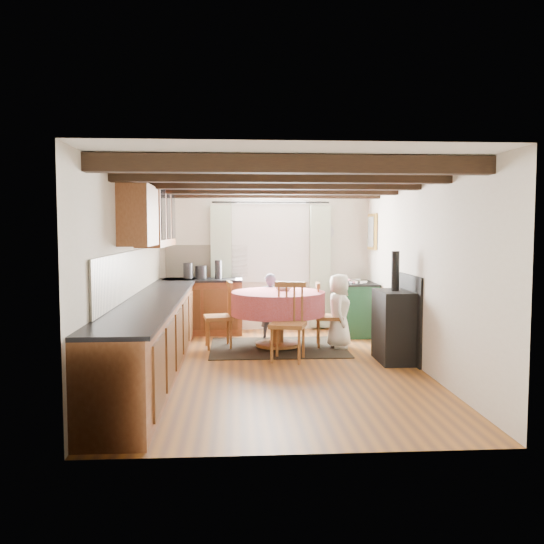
{
  "coord_description": "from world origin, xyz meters",
  "views": [
    {
      "loc": [
        -0.5,
        -6.97,
        1.74
      ],
      "look_at": [
        0.0,
        0.8,
        1.15
      ],
      "focal_mm": 37.21,
      "sensor_mm": 36.0,
      "label": 1
    }
  ],
  "objects": [
    {
      "name": "chair_right",
      "position": [
        0.87,
        1.22,
        0.48
      ],
      "size": [
        0.47,
        0.45,
        0.96
      ],
      "primitive_type": null,
      "rotation": [
        0.0,
        0.0,
        1.47
      ],
      "color": "brown",
      "rests_on": "floor"
    },
    {
      "name": "cast_iron_stove",
      "position": [
        1.58,
        0.24,
        0.73
      ],
      "size": [
        0.44,
        0.73,
        1.46
      ],
      "primitive_type": null,
      "color": "black",
      "rests_on": "floor"
    },
    {
      "name": "splash_left",
      "position": [
        -1.78,
        0.3,
        1.2
      ],
      "size": [
        0.02,
        4.5,
        0.55
      ],
      "primitive_type": "cube",
      "color": "beige",
      "rests_on": "wall_left"
    },
    {
      "name": "worktop_back",
      "position": [
        -1.05,
        2.43,
        0.9
      ],
      "size": [
        1.3,
        0.64,
        0.04
      ],
      "primitive_type": "cube",
      "color": "black",
      "rests_on": "base_cabinet_back"
    },
    {
      "name": "wall_plate",
      "position": [
        1.05,
        2.72,
        1.7
      ],
      "size": [
        0.3,
        0.02,
        0.3
      ],
      "primitive_type": "cylinder",
      "rotation": [
        1.57,
        0.0,
        0.0
      ],
      "color": "silver",
      "rests_on": "wall_back"
    },
    {
      "name": "curtain_rod",
      "position": [
        0.1,
        2.65,
        2.2
      ],
      "size": [
        2.0,
        0.03,
        0.03
      ],
      "primitive_type": "cylinder",
      "rotation": [
        0.0,
        1.57,
        0.0
      ],
      "color": "black",
      "rests_on": "wall_back"
    },
    {
      "name": "child_far",
      "position": [
        0.04,
        1.91,
        0.52
      ],
      "size": [
        0.41,
        0.3,
        1.05
      ],
      "primitive_type": "imported",
      "rotation": [
        0.0,
        0.0,
        3.0
      ],
      "color": "#4E5168",
      "rests_on": "floor"
    },
    {
      "name": "ceiling",
      "position": [
        0.0,
        0.0,
        2.4
      ],
      "size": [
        3.6,
        5.5,
        0.0
      ],
      "primitive_type": "cube",
      "color": "white",
      "rests_on": "ground"
    },
    {
      "name": "window_frame",
      "position": [
        0.1,
        2.73,
        1.6
      ],
      "size": [
        1.34,
        0.03,
        1.54
      ],
      "primitive_type": "cube",
      "color": "white",
      "rests_on": "wall_back"
    },
    {
      "name": "wall_left",
      "position": [
        -1.8,
        0.0,
        1.2
      ],
      "size": [
        0.0,
        5.5,
        2.4
      ],
      "primitive_type": "cube",
      "color": "silver",
      "rests_on": "ground"
    },
    {
      "name": "wall_cabinet_glass",
      "position": [
        -1.63,
        1.2,
        1.95
      ],
      "size": [
        0.34,
        1.8,
        0.9
      ],
      "primitive_type": "cube",
      "color": "brown",
      "rests_on": "wall_left"
    },
    {
      "name": "dining_table",
      "position": [
        0.11,
        1.2,
        0.42
      ],
      "size": [
        1.38,
        1.38,
        0.83
      ],
      "primitive_type": null,
      "color": "#BE607C",
      "rests_on": "floor"
    },
    {
      "name": "window_pane",
      "position": [
        0.1,
        2.74,
        1.6
      ],
      "size": [
        1.2,
        0.01,
        1.4
      ],
      "primitive_type": "cube",
      "color": "white",
      "rests_on": "wall_back"
    },
    {
      "name": "wall_right",
      "position": [
        1.8,
        0.0,
        1.2
      ],
      "size": [
        0.0,
        5.5,
        2.4
      ],
      "primitive_type": "cube",
      "color": "silver",
      "rests_on": "ground"
    },
    {
      "name": "wall_front",
      "position": [
        0.0,
        -2.75,
        1.2
      ],
      "size": [
        3.6,
        0.0,
        2.4
      ],
      "primitive_type": "cube",
      "color": "silver",
      "rests_on": "ground"
    },
    {
      "name": "aga_range",
      "position": [
        1.47,
        2.2,
        0.44
      ],
      "size": [
        0.62,
        0.96,
        0.88
      ],
      "primitive_type": null,
      "color": "#1B4529",
      "rests_on": "floor"
    },
    {
      "name": "canister_tall",
      "position": [
        -1.29,
        2.41,
        1.05
      ],
      "size": [
        0.16,
        0.16,
        0.27
      ],
      "primitive_type": "cylinder",
      "color": "#262628",
      "rests_on": "worktop_back"
    },
    {
      "name": "beam_d",
      "position": [
        0.0,
        1.0,
        2.31
      ],
      "size": [
        3.6,
        0.16,
        0.16
      ],
      "primitive_type": "cube",
      "color": "black",
      "rests_on": "ceiling"
    },
    {
      "name": "child_right",
      "position": [
        1.01,
        1.13,
        0.55
      ],
      "size": [
        0.44,
        0.59,
        1.09
      ],
      "primitive_type": "imported",
      "rotation": [
        0.0,
        0.0,
        1.39
      ],
      "color": "white",
      "rests_on": "floor"
    },
    {
      "name": "rug",
      "position": [
        0.11,
        1.2,
        0.01
      ],
      "size": [
        1.97,
        1.53,
        0.01
      ],
      "primitive_type": "cube",
      "color": "black",
      "rests_on": "floor"
    },
    {
      "name": "worktop_left",
      "position": [
        -1.48,
        0.0,
        0.9
      ],
      "size": [
        0.64,
        5.3,
        0.04
      ],
      "primitive_type": "cube",
      "color": "black",
      "rests_on": "base_cabinet_left"
    },
    {
      "name": "beam_a",
      "position": [
        0.0,
        -2.0,
        2.31
      ],
      "size": [
        3.6,
        0.16,
        0.16
      ],
      "primitive_type": "cube",
      "color": "black",
      "rests_on": "ceiling"
    },
    {
      "name": "beam_b",
      "position": [
        0.0,
        -1.0,
        2.31
      ],
      "size": [
        3.6,
        0.16,
        0.16
      ],
      "primitive_type": "cube",
      "color": "black",
      "rests_on": "ceiling"
    },
    {
      "name": "splash_back",
      "position": [
        -1.0,
        2.73,
        1.2
      ],
      "size": [
        1.4,
        0.02,
        0.55
      ],
      "primitive_type": "cube",
      "color": "beige",
      "rests_on": "wall_back"
    },
    {
      "name": "base_cabinet_back",
      "position": [
        -1.05,
        2.45,
        0.44
      ],
      "size": [
        1.3,
        0.6,
        0.88
      ],
      "primitive_type": "cube",
      "color": "brown",
      "rests_on": "floor"
    },
    {
      "name": "curtain_left",
      "position": [
        -0.75,
        2.65,
        1.1
      ],
      "size": [
        0.35,
        0.1,
        2.1
      ],
      "primitive_type": "cube",
      "color": "#9CB595",
      "rests_on": "wall_back"
    },
    {
      "name": "wall_back",
      "position": [
        0.0,
        2.75,
        1.2
      ],
      "size": [
        3.6,
        0.0,
        2.4
      ],
      "primitive_type": "cube",
      "color": "silver",
      "rests_on": "ground"
    },
    {
      "name": "beam_e",
      "position": [
        0.0,
        2.0,
        2.31
      ],
      "size": [
        3.6,
        0.16,
        0.16
      ],
      "primitive_type": "cube",
      "color": "black",
      "rests_on": "ceiling"
    },
    {
      "name": "cup",
      "position": [
        0.24,
        1.34,
        0.87
      ],
      "size": [
        0.1,
        0.1,
        0.09
      ],
      "primitive_type": "imported",
      "rotation": [
        0.0,
        0.0,
        6.18
      ],
      "color": "silver",
      "rests_on": "dining_table"
    },
    {
      "name": "base_cabinet_left",
      "position": [
        -1.5,
        0.0,
        0.44
      ],
      "size": [
        0.6,
        5.3,
        0.88
      ],
      "primitive_type": "cube",
      "color": "brown",
      "rests_on": "floor"
    },
    {
      "name": "wall_picture",
      "position": [
        1.77,
        2.3,
        1.7
      ],
      "size": [
        0.04,
        0.5,
        0.6
      ],
      "primitive_type": "cube",
      "color": "gold",
      "rests_on": "wall_right"
    },
    {
      "name": "bowl_a",
      "position": [
        0.22,
        1.36,
        0.86
      ],
      "size": [
        0.28,
        0.28,
        0.05
      ],
      "primitive_type": "imported",
      "rotation": [
        0.0,
        0.0,
        5.14
      ],
      "color": "silver",
      "rests_on": "dining_table"
    },
    {
      "name": "floor",
      "position": [
        0.0,
        0.0,
        0.0
      ],
      "size": [
        3.6,
        5.5,
        0.0
      ],
      "primitive_type": "cube",
      "color": "#9E5F25",
      "rests_on": "ground"
    },
    {
      "name": "canister_slim",
      "position": [
        -0.79,
        2.33,
        1.08
      ],
      "size": [
        0.11,
        0.11,
        0.31
      ],
      "primitive_type": "cylinder",
      "color": "#262628",
      "rests_on": "worktop_back"
    },
    {
      "name": "beam_c",
      "position": [
        0.0,
        0.0,
        2.31
      ],
      "size": [
        3.6,
        0.16,
        0.16
      ],
      "primitive_type": "cube",
      "color": "black",
      "rests_on": "ceiling"
    },
    {
      "name": "curtain_right",
      "position": [
        0.95,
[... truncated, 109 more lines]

